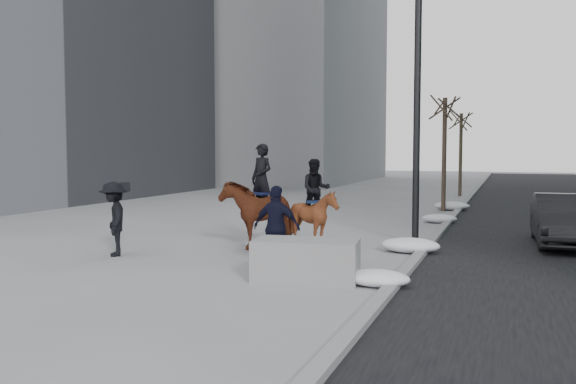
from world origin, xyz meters
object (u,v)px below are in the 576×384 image
(planter, at_px, (306,260))
(mounted_left, at_px, (260,208))
(mounted_right, at_px, (314,212))
(car_near, at_px, (564,220))

(planter, xyz_separation_m, mounted_left, (-2.46, 3.59, 0.59))
(planter, bearing_deg, mounted_right, 105.51)
(car_near, height_order, mounted_right, mounted_right)
(planter, distance_m, car_near, 8.09)
(planter, relative_size, mounted_right, 0.88)
(planter, height_order, car_near, car_near)
(car_near, height_order, mounted_left, mounted_left)
(car_near, distance_m, mounted_right, 6.54)
(mounted_right, bearing_deg, planter, -74.49)
(planter, height_order, mounted_right, mounted_right)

